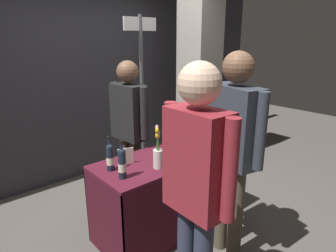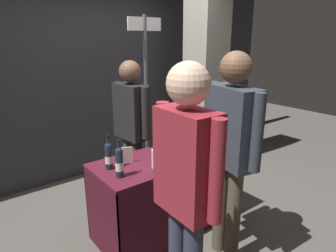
{
  "view_description": "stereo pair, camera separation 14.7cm",
  "coord_description": "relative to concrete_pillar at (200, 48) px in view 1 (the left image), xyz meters",
  "views": [
    {
      "loc": [
        -1.74,
        -1.99,
        1.88
      ],
      "look_at": [
        0.0,
        0.0,
        1.08
      ],
      "focal_mm": 31.52,
      "sensor_mm": 36.0,
      "label": 1
    },
    {
      "loc": [
        -1.62,
        -2.09,
        1.88
      ],
      "look_at": [
        0.0,
        0.0,
        1.08
      ],
      "focal_mm": 31.52,
      "sensor_mm": 36.0,
      "label": 2
    }
  ],
  "objects": [
    {
      "name": "ground_plane",
      "position": [
        -1.36,
        -0.89,
        -1.73
      ],
      "size": [
        12.0,
        12.0,
        0.0
      ],
      "primitive_type": "plane",
      "color": "#514C47"
    },
    {
      "name": "back_partition",
      "position": [
        -1.36,
        0.86,
        -0.32
      ],
      "size": [
        6.8,
        0.12,
        2.82
      ],
      "primitive_type": "cube",
      "color": "#2D2D33",
      "rests_on": "ground_plane"
    },
    {
      "name": "concrete_pillar",
      "position": [
        0.0,
        0.0,
        0.0
      ],
      "size": [
        0.46,
        0.46,
        3.46
      ],
      "primitive_type": "cube",
      "color": "gray",
      "rests_on": "ground_plane"
    },
    {
      "name": "tasting_table",
      "position": [
        -1.36,
        -0.89,
        -1.21
      ],
      "size": [
        1.46,
        0.62,
        0.78
      ],
      "color": "#4C1423",
      "rests_on": "ground_plane"
    },
    {
      "name": "featured_wine_bottle",
      "position": [
        -1.24,
        -0.99,
        -0.81
      ],
      "size": [
        0.08,
        0.08,
        0.33
      ],
      "color": "#192333",
      "rests_on": "tasting_table"
    },
    {
      "name": "display_bottle_0",
      "position": [
        -1.18,
        -0.84,
        -0.82
      ],
      "size": [
        0.07,
        0.07,
        0.31
      ],
      "color": "black",
      "rests_on": "tasting_table"
    },
    {
      "name": "display_bottle_1",
      "position": [
        -0.95,
        -0.84,
        -0.8
      ],
      "size": [
        0.08,
        0.08,
        0.35
      ],
      "color": "#192333",
      "rests_on": "tasting_table"
    },
    {
      "name": "display_bottle_2",
      "position": [
        -1.94,
        -0.81,
        -0.83
      ],
      "size": [
        0.07,
        0.07,
        0.31
      ],
      "color": "#192333",
      "rests_on": "tasting_table"
    },
    {
      "name": "display_bottle_3",
      "position": [
        -1.95,
        -1.0,
        -0.82
      ],
      "size": [
        0.07,
        0.07,
        0.32
      ],
      "color": "#192333",
      "rests_on": "tasting_table"
    },
    {
      "name": "wine_glass_near_vendor",
      "position": [
        -0.86,
        -0.76,
        -0.85
      ],
      "size": [
        0.08,
        0.08,
        0.14
      ],
      "color": "silver",
      "rests_on": "tasting_table"
    },
    {
      "name": "flower_vase",
      "position": [
        -1.61,
        -1.04,
        -0.82
      ],
      "size": [
        0.09,
        0.09,
        0.39
      ],
      "color": "silver",
      "rests_on": "tasting_table"
    },
    {
      "name": "brochure_stand",
      "position": [
        -1.78,
        -0.79,
        -0.88
      ],
      "size": [
        0.14,
        0.06,
        0.15
      ],
      "primitive_type": "cube",
      "rotation": [
        0.04,
        0.0,
        5.97
      ],
      "color": "silver",
      "rests_on": "tasting_table"
    },
    {
      "name": "vendor_presenter",
      "position": [
        -1.42,
        -0.33,
        -0.74
      ],
      "size": [
        0.25,
        0.56,
        1.65
      ],
      "rotation": [
        0.0,
        0.0,
        -1.48
      ],
      "color": "#4C4233",
      "rests_on": "ground_plane"
    },
    {
      "name": "taster_foreground_right",
      "position": [
        -1.23,
        -1.54,
        -0.64
      ],
      "size": [
        0.31,
        0.63,
        1.78
      ],
      "rotation": [
        0.0,
        0.0,
        1.35
      ],
      "color": "#4C4233",
      "rests_on": "ground_plane"
    },
    {
      "name": "taster_foreground_left",
      "position": [
        -1.95,
        -1.82,
        -0.67
      ],
      "size": [
        0.24,
        0.55,
        1.76
      ],
      "rotation": [
        0.0,
        0.0,
        1.55
      ],
      "color": "#2D3347",
      "rests_on": "ground_plane"
    },
    {
      "name": "booth_signpost",
      "position": [
        -1.02,
        -0.03,
        -0.47
      ],
      "size": [
        0.44,
        0.04,
        2.12
      ],
      "color": "#47474C",
      "rests_on": "ground_plane"
    }
  ]
}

